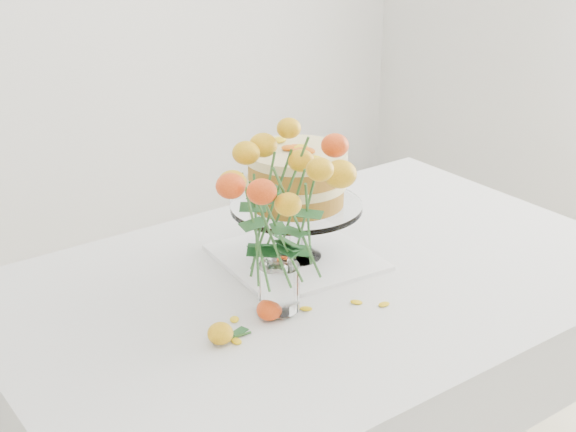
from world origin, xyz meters
name	(u,v)px	position (x,y,z in m)	size (l,w,h in m)	color
table	(321,307)	(0.00, 0.00, 0.67)	(1.43, 0.93, 0.76)	tan
napkin	(296,257)	(0.00, 0.10, 0.76)	(0.32, 0.32, 0.01)	white
cake_stand	(296,183)	(0.00, 0.10, 0.94)	(0.30, 0.30, 0.26)	white
rose_vase	(278,199)	(-0.17, -0.07, 1.00)	(0.34, 0.34, 0.42)	white
loose_rose_near	(221,333)	(-0.32, -0.10, 0.78)	(0.09, 0.05, 0.04)	#FEB116
loose_rose_far	(269,310)	(-0.20, -0.09, 0.78)	(0.09, 0.05, 0.04)	red
stray_petal_a	(306,309)	(-0.12, -0.10, 0.76)	(0.03, 0.02, 0.00)	yellow
stray_petal_b	(356,302)	(-0.02, -0.14, 0.76)	(0.03, 0.02, 0.00)	yellow
stray_petal_c	(384,304)	(0.02, -0.18, 0.76)	(0.03, 0.02, 0.00)	yellow
stray_petal_d	(234,320)	(-0.26, -0.05, 0.76)	(0.03, 0.02, 0.00)	yellow
stray_petal_e	(237,341)	(-0.30, -0.12, 0.76)	(0.03, 0.02, 0.00)	yellow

